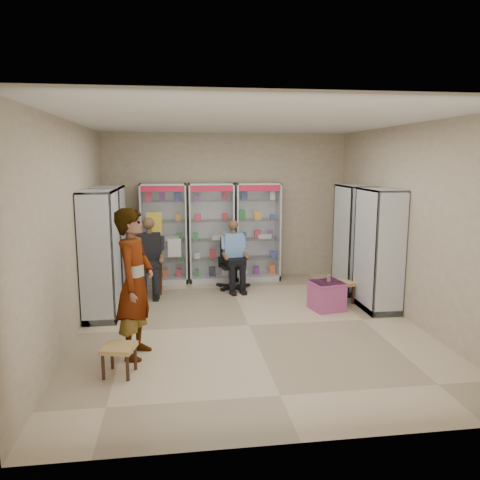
{
  "coord_description": "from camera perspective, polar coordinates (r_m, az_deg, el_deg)",
  "views": [
    {
      "loc": [
        -1.05,
        -6.65,
        2.46
      ],
      "look_at": [
        -0.04,
        0.7,
        1.19
      ],
      "focal_mm": 35.0,
      "sensor_mm": 36.0,
      "label": 1
    }
  ],
  "objects": [
    {
      "name": "floor",
      "position": [
        7.16,
        1.09,
        -10.34
      ],
      "size": [
        6.0,
        6.0,
        0.0
      ],
      "primitive_type": "plane",
      "color": "tan",
      "rests_on": "ground"
    },
    {
      "name": "room_shell",
      "position": [
        6.75,
        1.14,
        5.56
      ],
      "size": [
        5.02,
        6.02,
        3.01
      ],
      "color": "#BDA78C",
      "rests_on": "ground"
    },
    {
      "name": "cabinet_back_left",
      "position": [
        9.49,
        -9.24,
        0.77
      ],
      "size": [
        0.9,
        0.5,
        2.0
      ],
      "primitive_type": "cube",
      "color": "silver",
      "rests_on": "floor"
    },
    {
      "name": "cabinet_back_mid",
      "position": [
        9.52,
        -3.51,
        0.9
      ],
      "size": [
        0.9,
        0.5,
        2.0
      ],
      "primitive_type": "cube",
      "color": "#B8B9C0",
      "rests_on": "floor"
    },
    {
      "name": "cabinet_back_right",
      "position": [
        9.63,
        2.13,
        1.02
      ],
      "size": [
        0.9,
        0.5,
        2.0
      ],
      "primitive_type": "cube",
      "color": "#B1B5B9",
      "rests_on": "floor"
    },
    {
      "name": "cabinet_right_far",
      "position": [
        8.99,
        13.68,
        0.12
      ],
      "size": [
        0.9,
        0.5,
        2.0
      ],
      "primitive_type": "cube",
      "rotation": [
        0.0,
        0.0,
        1.57
      ],
      "color": "#A1A3A8",
      "rests_on": "floor"
    },
    {
      "name": "cabinet_right_near",
      "position": [
        8.0,
        16.54,
        -1.19
      ],
      "size": [
        0.9,
        0.5,
        2.0
      ],
      "primitive_type": "cube",
      "rotation": [
        0.0,
        0.0,
        1.57
      ],
      "color": "#A0A3A7",
      "rests_on": "floor"
    },
    {
      "name": "cabinet_left_far",
      "position": [
        8.65,
        -15.55,
        -0.33
      ],
      "size": [
        0.9,
        0.5,
        2.0
      ],
      "primitive_type": "cube",
      "rotation": [
        0.0,
        0.0,
        -1.57
      ],
      "color": "silver",
      "rests_on": "floor"
    },
    {
      "name": "cabinet_left_near",
      "position": [
        7.58,
        -16.64,
        -1.77
      ],
      "size": [
        0.9,
        0.5,
        2.0
      ],
      "primitive_type": "cube",
      "rotation": [
        0.0,
        0.0,
        -1.57
      ],
      "color": "#A8AAB0",
      "rests_on": "floor"
    },
    {
      "name": "wooden_chair",
      "position": [
        8.89,
        -10.87,
        -3.37
      ],
      "size": [
        0.42,
        0.42,
        0.94
      ],
      "primitive_type": "cube",
      "color": "black",
      "rests_on": "floor"
    },
    {
      "name": "seated_customer",
      "position": [
        8.8,
        -10.93,
        -2.18
      ],
      "size": [
        0.44,
        0.6,
        1.34
      ],
      "primitive_type": null,
      "color": "black",
      "rests_on": "floor"
    },
    {
      "name": "office_chair",
      "position": [
        9.02,
        -0.89,
        -2.84
      ],
      "size": [
        0.6,
        0.6,
        0.99
      ],
      "primitive_type": "cube",
      "rotation": [
        0.0,
        0.0,
        0.12
      ],
      "color": "black",
      "rests_on": "floor"
    },
    {
      "name": "seated_shopkeeper",
      "position": [
        8.94,
        -0.85,
        -2.07
      ],
      "size": [
        0.48,
        0.62,
        1.26
      ],
      "primitive_type": null,
      "rotation": [
        0.0,
        0.0,
        0.12
      ],
      "color": "#6892CD",
      "rests_on": "floor"
    },
    {
      "name": "pink_trunk",
      "position": [
        7.94,
        10.52,
        -6.68
      ],
      "size": [
        0.57,
        0.56,
        0.47
      ],
      "primitive_type": "cube",
      "rotation": [
        0.0,
        0.0,
        0.19
      ],
      "color": "#A74285",
      "rests_on": "floor"
    },
    {
      "name": "tea_glass",
      "position": [
        7.91,
        10.78,
        -4.6
      ],
      "size": [
        0.07,
        0.07,
        0.1
      ],
      "primitive_type": "cylinder",
      "color": "#531A07",
      "rests_on": "pink_trunk"
    },
    {
      "name": "woven_stool_a",
      "position": [
        8.37,
        12.2,
        -6.22
      ],
      "size": [
        0.46,
        0.46,
        0.38
      ],
      "primitive_type": "cube",
      "rotation": [
        0.0,
        0.0,
        0.25
      ],
      "color": "#91613D",
      "rests_on": "floor"
    },
    {
      "name": "woven_stool_b",
      "position": [
        5.75,
        -14.48,
        -14.0
      ],
      "size": [
        0.42,
        0.42,
        0.35
      ],
      "primitive_type": "cube",
      "rotation": [
        0.0,
        0.0,
        -0.23
      ],
      "color": "olive",
      "rests_on": "floor"
    },
    {
      "name": "standing_man",
      "position": [
        5.98,
        -12.67,
        -5.19
      ],
      "size": [
        0.61,
        0.78,
        1.89
      ],
      "primitive_type": "imported",
      "rotation": [
        0.0,
        0.0,
        1.31
      ],
      "color": "gray",
      "rests_on": "floor"
    }
  ]
}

